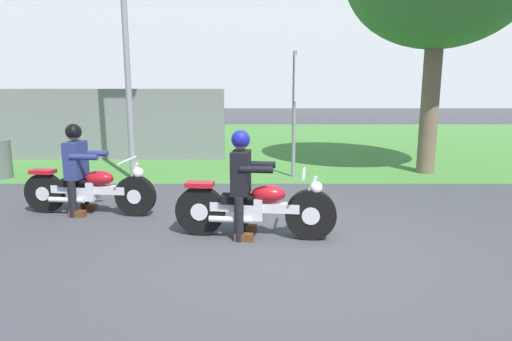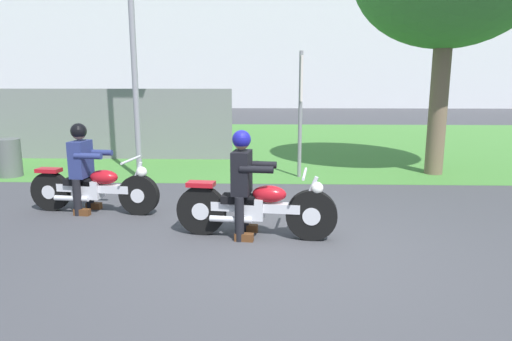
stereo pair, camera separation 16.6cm
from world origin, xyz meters
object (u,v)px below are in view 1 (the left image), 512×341
motorcycle_lead (256,208)px  motorcycle_follow (91,190)px  sign_banner (296,95)px  rider_follow (78,162)px  streetlight_pole (132,5)px  trash_can (1,159)px  rider_lead (244,175)px

motorcycle_lead → motorcycle_follow: size_ratio=1.01×
motorcycle_follow → sign_banner: bearing=46.4°
rider_follow → sign_banner: (3.50, 2.70, 0.92)m
motorcycle_lead → sign_banner: 4.07m
streetlight_pole → sign_banner: streetlight_pole is taller
motorcycle_follow → trash_can: motorcycle_follow is taller
motorcycle_lead → rider_lead: rider_lead is taller
motorcycle_lead → motorcycle_follow: (-2.53, 1.04, -0.02)m
sign_banner → motorcycle_lead: bearing=-102.0°
motorcycle_lead → motorcycle_follow: 2.74m
trash_can → sign_banner: 6.29m
streetlight_pole → trash_can: size_ratio=6.79×
rider_lead → trash_can: rider_lead is taller
streetlight_pole → sign_banner: (3.22, 0.25, -1.71)m
motorcycle_lead → rider_lead: (-0.17, 0.02, 0.42)m
motorcycle_lead → rider_follow: rider_follow is taller
sign_banner → rider_lead: bearing=-104.5°
motorcycle_lead → trash_can: 6.46m
streetlight_pole → rider_lead: bearing=-57.2°
streetlight_pole → sign_banner: size_ratio=2.10×
motorcycle_lead → rider_lead: 0.46m
sign_banner → trash_can: bearing=-178.7°
motorcycle_lead → streetlight_pole: streetlight_pole is taller
streetlight_pole → sign_banner: 3.65m
rider_lead → trash_can: (-5.18, 3.60, -0.42)m
rider_lead → streetlight_pole: (-2.25, 3.49, 2.61)m
rider_follow → motorcycle_follow: bearing=-0.9°
rider_follow → sign_banner: bearing=44.8°
motorcycle_lead → sign_banner: size_ratio=0.81×
motorcycle_follow → trash_can: bearing=144.6°
rider_follow → streetlight_pole: size_ratio=0.25×
motorcycle_lead → rider_follow: 2.93m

